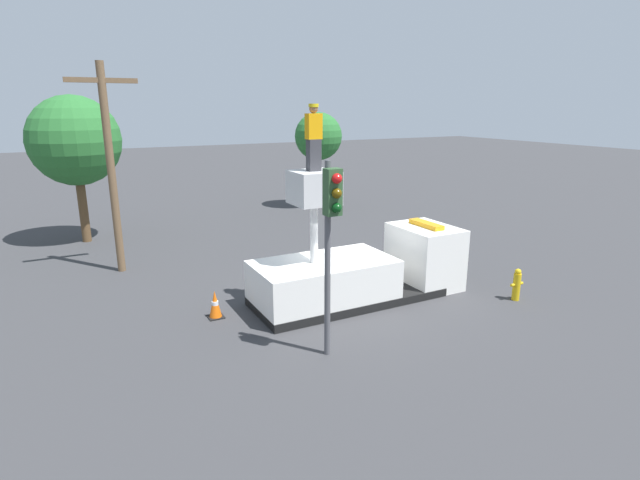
# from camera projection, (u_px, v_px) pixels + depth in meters

# --- Properties ---
(ground_plane) EXTENTS (120.00, 120.00, 0.00)m
(ground_plane) POSITION_uv_depth(u_px,v_px,m) (348.00, 300.00, 14.92)
(ground_plane) COLOR #38383A
(bucket_truck) EXTENTS (6.51, 2.25, 3.93)m
(bucket_truck) POSITION_uv_depth(u_px,v_px,m) (359.00, 271.00, 14.86)
(bucket_truck) COLOR black
(bucket_truck) RESTS_ON ground
(worker) EXTENTS (0.40, 0.26, 1.75)m
(worker) POSITION_uv_depth(u_px,v_px,m) (314.00, 138.00, 13.15)
(worker) COLOR #38383D
(worker) RESTS_ON bucket_truck
(traffic_light_pole) EXTENTS (0.34, 0.57, 4.52)m
(traffic_light_pole) POSITION_uv_depth(u_px,v_px,m) (331.00, 222.00, 10.74)
(traffic_light_pole) COLOR #515156
(traffic_light_pole) RESTS_ON ground
(fire_hydrant) EXTENTS (0.46, 0.22, 0.98)m
(fire_hydrant) POSITION_uv_depth(u_px,v_px,m) (517.00, 285.00, 14.81)
(fire_hydrant) COLOR gold
(fire_hydrant) RESTS_ON ground
(traffic_cone_rear) EXTENTS (0.42, 0.42, 0.77)m
(traffic_cone_rear) POSITION_uv_depth(u_px,v_px,m) (215.00, 305.00, 13.61)
(traffic_cone_rear) COLOR black
(traffic_cone_rear) RESTS_ON ground
(tree_left_bg) EXTENTS (3.64, 3.64, 6.06)m
(tree_left_bg) POSITION_uv_depth(u_px,v_px,m) (75.00, 141.00, 20.24)
(tree_left_bg) COLOR brown
(tree_left_bg) RESTS_ON ground
(tree_right_bg) EXTENTS (2.60, 2.60, 5.27)m
(tree_right_bg) POSITION_uv_depth(u_px,v_px,m) (318.00, 137.00, 27.42)
(tree_right_bg) COLOR brown
(tree_right_bg) RESTS_ON ground
(utility_pole) EXTENTS (2.20, 0.26, 7.00)m
(utility_pole) POSITION_uv_depth(u_px,v_px,m) (110.00, 162.00, 16.58)
(utility_pole) COLOR brown
(utility_pole) RESTS_ON ground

